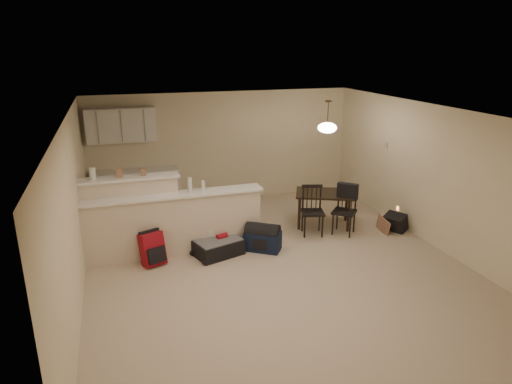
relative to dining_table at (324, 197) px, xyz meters
name	(u,v)px	position (x,y,z in m)	size (l,w,h in m)	color
room	(275,192)	(-1.52, -1.32, 0.65)	(7.00, 7.02, 2.50)	#C3AF96
breakfast_bar	(159,221)	(-3.27, -0.34, 0.01)	(3.08, 0.58, 1.39)	beige
upper_cabinets	(121,125)	(-3.72, 2.00, 1.30)	(1.40, 0.34, 0.70)	white
kitchen_counter	(137,193)	(-3.52, 1.87, -0.15)	(1.80, 0.60, 0.90)	white
thermostat	(386,145)	(1.47, 0.23, 0.90)	(0.02, 0.12, 0.12)	beige
jar	(93,174)	(-4.26, -0.20, 0.89)	(0.10, 0.10, 0.20)	silver
cereal_box	(119,173)	(-3.85, -0.20, 0.87)	(0.10, 0.07, 0.16)	#96684D
small_box	(143,172)	(-3.46, -0.20, 0.85)	(0.08, 0.06, 0.12)	#96684D
bottle_a	(190,185)	(-2.72, -0.42, 0.62)	(0.07, 0.07, 0.26)	silver
bottle_b	(203,186)	(-2.50, -0.42, 0.58)	(0.06, 0.06, 0.18)	silver
dining_table	(324,197)	(0.00, 0.00, 0.00)	(1.30, 1.12, 0.69)	black
pendant_lamp	(327,127)	(0.00, 0.00, 1.39)	(0.36, 0.36, 0.62)	brown
dining_chair_near	(313,211)	(-0.41, -0.38, -0.13)	(0.41, 0.39, 0.95)	black
dining_chair_far	(344,210)	(0.18, -0.52, -0.13)	(0.41, 0.39, 0.95)	black
suitcase	(219,248)	(-2.33, -0.71, -0.47)	(0.79, 0.51, 0.27)	black
red_backpack	(152,249)	(-3.44, -0.73, -0.33)	(0.37, 0.23, 0.55)	maroon
navy_duffel	(263,241)	(-1.53, -0.75, -0.43)	(0.63, 0.34, 0.34)	#101A33
black_daypack	(395,223)	(1.22, -0.71, -0.43)	(0.39, 0.27, 0.34)	black
cardboard_sheet	(383,225)	(0.94, -0.72, -0.45)	(0.39, 0.02, 0.30)	#96684D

